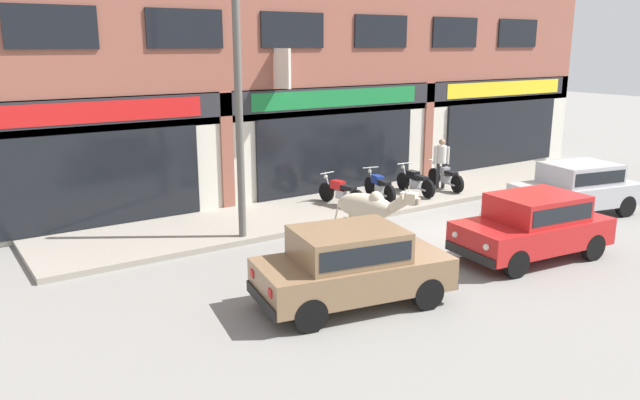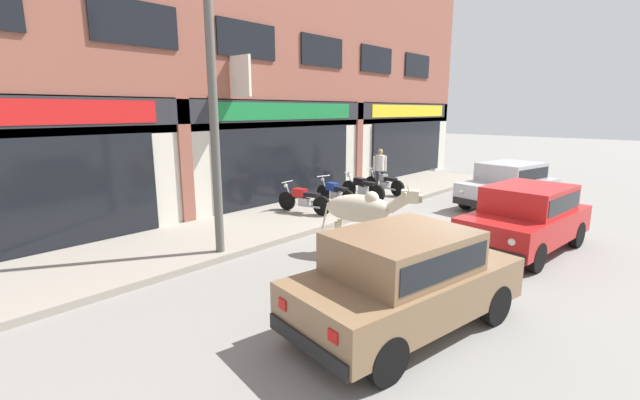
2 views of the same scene
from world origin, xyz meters
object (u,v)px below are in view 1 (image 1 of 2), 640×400
object	(u,v)px
cow	(369,207)
car_1	(351,263)
motorcycle_1	(379,187)
motorcycle_0	(341,192)
pedestrian	(441,158)
utility_pole	(239,119)
car_2	(534,223)
motorcycle_3	(445,177)
motorcycle_2	(415,182)
car_0	(577,186)

from	to	relation	value
cow	car_1	distance (m)	3.29
cow	motorcycle_1	world-z (taller)	cow
cow	motorcycle_0	xyz separation A→B (m)	(1.54, 3.24, -0.48)
motorcycle_0	pedestrian	bearing A→B (deg)	0.30
cow	motorcycle_1	size ratio (longest dim) A/B	1.10
pedestrian	utility_pole	distance (m)	7.99
utility_pole	cow	bearing A→B (deg)	-44.16
car_2	motorcycle_0	size ratio (longest dim) A/B	2.07
motorcycle_0	car_1	bearing A→B (deg)	-124.12
motorcycle_3	pedestrian	size ratio (longest dim) A/B	1.13
car_2	pedestrian	size ratio (longest dim) A/B	2.33
motorcycle_2	utility_pole	bearing A→B (deg)	-171.39
motorcycle_0	utility_pole	world-z (taller)	utility_pole
car_0	car_1	distance (m)	9.12
car_1	car_2	bearing A→B (deg)	-2.05
motorcycle_2	cow	bearing A→B (deg)	-143.99
car_2	motorcycle_1	world-z (taller)	car_2
motorcycle_3	pedestrian	bearing A→B (deg)	108.94
cow	utility_pole	xyz separation A→B (m)	(-2.19, 2.13, 1.97)
motorcycle_0	motorcycle_3	size ratio (longest dim) A/B	1.00
motorcycle_2	pedestrian	size ratio (longest dim) A/B	1.13
pedestrian	car_0	bearing A→B (deg)	-73.48
car_0	utility_pole	bearing A→B (deg)	161.59
utility_pole	motorcycle_0	bearing A→B (deg)	16.62
pedestrian	car_1	bearing A→B (deg)	-144.02
car_1	car_2	xyz separation A→B (m)	(4.90, -0.18, 0.00)
car_1	motorcycle_0	bearing A→B (deg)	55.88
cow	motorcycle_1	distance (m)	4.34
motorcycle_2	pedestrian	world-z (taller)	pedestrian
cow	motorcycle_0	size ratio (longest dim) A/B	1.10
car_0	car_1	size ratio (longest dim) A/B	1.00
car_0	motorcycle_2	size ratio (longest dim) A/B	2.10
car_0	motorcycle_1	xyz separation A→B (m)	(-3.81, 4.02, -0.29)
utility_pole	car_0	bearing A→B (deg)	-18.41
utility_pole	motorcycle_1	bearing A→B (deg)	11.65
pedestrian	utility_pole	bearing A→B (deg)	-171.61
pedestrian	motorcycle_2	bearing A→B (deg)	-172.77
car_2	motorcycle_3	xyz separation A→B (m)	(2.93, 5.65, -0.29)
car_0	utility_pole	world-z (taller)	utility_pole
utility_pole	pedestrian	bearing A→B (deg)	8.39
motorcycle_0	car_2	bearing A→B (deg)	-79.35
cow	pedestrian	distance (m)	6.40
cow	pedestrian	xyz separation A→B (m)	(5.50, 3.26, 0.12)
car_0	pedestrian	bearing A→B (deg)	106.52
car_0	cow	bearing A→B (deg)	172.90
car_2	motorcycle_1	bearing A→B (deg)	87.20
motorcycle_1	motorcycle_2	world-z (taller)	same
motorcycle_2	pedestrian	bearing A→B (deg)	7.23
motorcycle_3	motorcycle_2	bearing A→B (deg)	179.52
cow	car_0	world-z (taller)	cow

